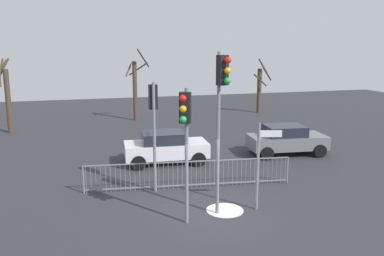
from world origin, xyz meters
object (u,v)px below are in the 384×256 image
(bare_tree_centre, at_px, (7,97))
(car_white_far, at_px, (165,147))
(bare_tree_right, at_px, (260,89))
(traffic_light_mid_left, at_px, (221,98))
(direction_sign_post, at_px, (260,162))
(bare_tree_left, at_px, (135,88))
(traffic_light_foreground_right, at_px, (185,127))
(car_grey_trailing, at_px, (286,139))
(traffic_light_rear_right, at_px, (153,112))

(bare_tree_centre, bearing_deg, car_white_far, -48.22)
(bare_tree_right, bearing_deg, traffic_light_mid_left, -118.32)
(traffic_light_mid_left, xyz_separation_m, car_white_far, (-0.49, 6.20, -3.02))
(direction_sign_post, distance_m, bare_tree_centre, 18.06)
(traffic_light_mid_left, relative_size, car_white_far, 1.33)
(bare_tree_left, bearing_deg, traffic_light_foreground_right, -92.94)
(car_white_far, xyz_separation_m, bare_tree_right, (10.19, 11.80, 1.19))
(traffic_light_mid_left, bearing_deg, traffic_light_foreground_right, -0.28)
(bare_tree_right, bearing_deg, bare_tree_centre, -171.17)
(car_white_far, relative_size, bare_tree_centre, 0.85)
(traffic_light_foreground_right, relative_size, bare_tree_left, 0.81)
(direction_sign_post, bearing_deg, bare_tree_right, 79.03)
(traffic_light_foreground_right, distance_m, bare_tree_left, 17.81)
(traffic_light_foreground_right, relative_size, direction_sign_post, 1.42)
(traffic_light_foreground_right, height_order, car_grey_trailing, traffic_light_foreground_right)
(car_white_far, distance_m, bare_tree_centre, 12.12)
(direction_sign_post, height_order, bare_tree_left, bare_tree_left)
(bare_tree_left, bearing_deg, traffic_light_mid_left, -88.91)
(direction_sign_post, bearing_deg, car_grey_trailing, 68.51)
(traffic_light_mid_left, relative_size, car_grey_trailing, 1.32)
(bare_tree_left, distance_m, bare_tree_right, 10.06)
(traffic_light_rear_right, height_order, traffic_light_foreground_right, traffic_light_foreground_right)
(bare_tree_left, bearing_deg, bare_tree_right, 3.61)
(bare_tree_centre, bearing_deg, direction_sign_post, -56.75)
(bare_tree_left, height_order, bare_tree_right, bare_tree_left)
(traffic_light_rear_right, bearing_deg, traffic_light_mid_left, -57.03)
(car_grey_trailing, height_order, bare_tree_right, bare_tree_right)
(traffic_light_foreground_right, xyz_separation_m, bare_tree_left, (0.91, 17.77, -0.70))
(traffic_light_foreground_right, distance_m, traffic_light_mid_left, 1.50)
(traffic_light_mid_left, height_order, direction_sign_post, traffic_light_mid_left)
(traffic_light_foreground_right, bearing_deg, bare_tree_left, -65.15)
(traffic_light_foreground_right, distance_m, car_grey_trailing, 9.73)
(traffic_light_foreground_right, height_order, traffic_light_mid_left, traffic_light_mid_left)
(bare_tree_left, xyz_separation_m, bare_tree_centre, (-8.18, -2.20, -0.09))
(traffic_light_rear_right, distance_m, direction_sign_post, 4.29)
(direction_sign_post, height_order, bare_tree_centre, bare_tree_centre)
(car_white_far, height_order, car_grey_trailing, same)
(direction_sign_post, xyz_separation_m, bare_tree_right, (8.31, 17.92, 0.31))
(traffic_light_rear_right, distance_m, bare_tree_right, 18.94)
(car_white_far, bearing_deg, direction_sign_post, -69.50)
(traffic_light_rear_right, height_order, direction_sign_post, traffic_light_rear_right)
(traffic_light_rear_right, distance_m, traffic_light_mid_left, 3.35)
(traffic_light_rear_right, distance_m, bare_tree_centre, 14.16)
(traffic_light_foreground_right, xyz_separation_m, bare_tree_centre, (-7.26, 15.58, -0.79))
(direction_sign_post, distance_m, bare_tree_left, 17.39)
(bare_tree_left, relative_size, bare_tree_right, 1.18)
(car_white_far, bearing_deg, bare_tree_left, 92.60)
(traffic_light_mid_left, xyz_separation_m, bare_tree_centre, (-8.51, 15.17, -1.52))
(direction_sign_post, xyz_separation_m, car_white_far, (-1.88, 6.12, -0.88))
(traffic_light_foreground_right, distance_m, bare_tree_centre, 17.21)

